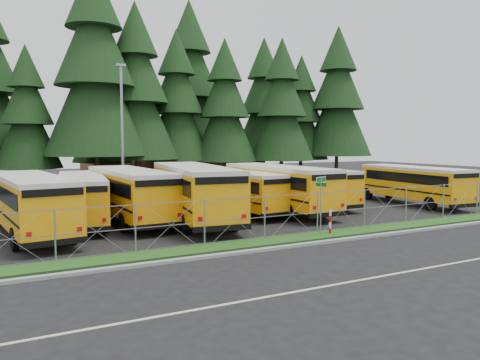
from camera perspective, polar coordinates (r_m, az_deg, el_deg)
name	(u,v)px	position (r m, az deg, el deg)	size (l,w,h in m)	color
ground	(321,227)	(24.73, 9.85, -5.72)	(120.00, 120.00, 0.00)	black
curb	(363,237)	(22.39, 14.73, -6.76)	(50.00, 0.25, 0.12)	gray
grass_verge	(343,233)	(23.42, 12.40, -6.28)	(50.00, 1.40, 0.06)	#1B4A15
road_lane_line	(455,263)	(19.17, 24.77, -9.17)	(50.00, 0.12, 0.01)	beige
chainlink_fence	(334,211)	(23.79, 11.36, -3.72)	(44.00, 0.10, 2.00)	gray
brick_building	(172,152)	(62.83, -8.30, 3.40)	(22.00, 10.00, 6.00)	brown
bus_0	(30,205)	(24.37, -24.27, -2.83)	(2.58, 10.92, 2.86)	orange
bus_1	(81,199)	(26.66, -18.77, -2.26)	(2.39, 10.12, 2.65)	orange
bus_2	(128,195)	(26.75, -13.46, -1.83)	(2.63, 11.14, 2.92)	orange
bus_3	(192,194)	(26.08, -5.83, -1.66)	(2.82, 11.93, 3.13)	orange
bus_4	(233,192)	(29.18, -0.82, -1.45)	(2.36, 10.01, 2.62)	orange
bus_5	(276,189)	(29.48, 4.36, -1.10)	(2.64, 11.18, 2.93)	orange
bus_6	(306,187)	(32.66, 8.08, -0.83)	(2.36, 10.00, 2.62)	orange
bus_east	(410,185)	(35.16, 20.01, -0.62)	(2.41, 10.22, 2.68)	orange
street_sign	(321,193)	(22.24, 9.85, -1.60)	(0.79, 0.52, 2.81)	gray
striped_bollard	(330,222)	(22.95, 10.93, -5.04)	(0.11, 0.11, 1.20)	#B20C0C
light_standard	(122,127)	(36.10, -14.18, 6.27)	(0.70, 0.35, 10.14)	gray
conifer_2	(27,117)	(47.27, -24.49, 6.96)	(5.99, 5.99, 13.25)	black
conifer_3	(95,75)	(46.36, -17.26, 12.09)	(9.53, 9.53, 21.07)	black
conifer_4	(136,94)	(48.10, -12.55, 10.17)	(8.22, 8.22, 18.17)	black
conifer_5	(177,106)	(51.16, -7.71, 8.89)	(7.39, 7.39, 16.35)	black
conifer_6	(225,111)	(51.05, -1.86, 8.46)	(7.01, 7.01, 15.49)	black
conifer_7	(282,110)	(52.60, 5.11, 8.52)	(7.16, 7.16, 15.83)	black
conifer_8	(301,116)	(58.61, 7.46, 7.69)	(6.77, 6.77, 14.96)	black
conifer_9	(338,102)	(58.66, 11.80, 9.27)	(8.28, 8.28, 18.31)	black
conifer_11	(103,115)	(53.42, -16.42, 7.64)	(6.61, 6.61, 14.62)	black
conifer_12	(190,90)	(57.55, -6.17, 10.90)	(9.61, 9.61, 21.26)	black
conifer_13	(264,107)	(60.06, 2.94, 8.86)	(7.90, 7.90, 17.48)	black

